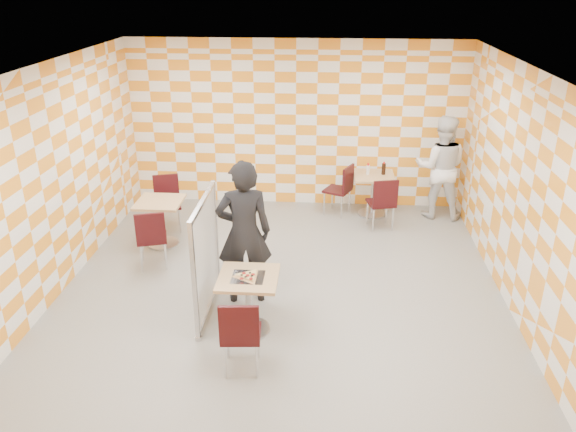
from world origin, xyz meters
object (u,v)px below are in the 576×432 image
object	(u,v)px
sport_bottle	(368,169)
partition	(206,256)
chair_empty_far	(167,198)
chair_empty_near	(151,235)
man_dark	(244,233)
chair_second_front	(383,200)
chair_second_side	(342,186)
second_table	(373,188)
empty_table	(161,215)
chair_main_front	(240,332)
soda_bottle	(384,169)
man_white	(440,167)
main_table	(249,294)

from	to	relation	value
sport_bottle	partition	bearing A→B (deg)	-123.07
chair_empty_far	sport_bottle	distance (m)	3.51
chair_empty_near	man_dark	world-z (taller)	man_dark
chair_second_front	chair_empty_far	bearing A→B (deg)	-177.18
chair_second_side	partition	bearing A→B (deg)	-118.16
second_table	empty_table	world-z (taller)	same
chair_empty_near	sport_bottle	xyz separation A→B (m)	(3.22, 2.32, 0.29)
chair_empty_near	chair_empty_far	xyz separation A→B (m)	(-0.16, 1.43, 0.00)
empty_table	chair_empty_near	world-z (taller)	chair_empty_near
empty_table	chair_second_side	size ratio (longest dim) A/B	0.81
empty_table	chair_main_front	xyz separation A→B (m)	(1.73, -3.05, 0.04)
partition	sport_bottle	distance (m)	4.01
chair_second_front	chair_empty_near	world-z (taller)	same
empty_table	chair_main_front	world-z (taller)	chair_main_front
chair_second_front	man_dark	size ratio (longest dim) A/B	0.48
partition	second_table	bearing A→B (deg)	55.27
chair_second_front	soda_bottle	world-z (taller)	soda_bottle
chair_second_front	sport_bottle	distance (m)	0.79
empty_table	man_dark	bearing A→B (deg)	-44.29
man_white	soda_bottle	size ratio (longest dim) A/B	7.92
main_table	chair_second_front	world-z (taller)	chair_second_front
sport_bottle	second_table	bearing A→B (deg)	-23.12
main_table	empty_table	xyz separation A→B (m)	(-1.71, 2.24, 0.00)
chair_main_front	chair_empty_far	xyz separation A→B (m)	(-1.80, 3.69, 0.00)
empty_table	man_dark	world-z (taller)	man_dark
chair_second_front	sport_bottle	world-z (taller)	sport_bottle
man_white	sport_bottle	size ratio (longest dim) A/B	9.11
partition	chair_second_side	bearing A→B (deg)	61.84
chair_main_front	man_white	bearing A→B (deg)	58.09
chair_second_side	soda_bottle	world-z (taller)	soda_bottle
chair_second_side	chair_empty_near	size ratio (longest dim) A/B	1.00
soda_bottle	second_table	bearing A→B (deg)	-162.79
chair_main_front	soda_bottle	world-z (taller)	soda_bottle
chair_second_side	man_white	bearing A→B (deg)	2.63
chair_main_front	empty_table	bearing A→B (deg)	119.57
main_table	chair_empty_near	xyz separation A→B (m)	(-1.61, 1.45, 0.04)
main_table	soda_bottle	world-z (taller)	soda_bottle
main_table	man_dark	xyz separation A→B (m)	(-0.15, 0.72, 0.46)
chair_empty_far	man_dark	world-z (taller)	man_dark
empty_table	second_table	bearing A→B (deg)	23.23
chair_empty_far	chair_second_side	bearing A→B (deg)	14.93
main_table	man_white	size ratio (longest dim) A/B	0.41
chair_empty_near	chair_empty_far	size ratio (longest dim) A/B	1.00
man_dark	sport_bottle	size ratio (longest dim) A/B	9.70
man_white	soda_bottle	bearing A→B (deg)	7.28
man_white	soda_bottle	world-z (taller)	man_white
main_table	chair_second_side	world-z (taller)	chair_second_side
chair_main_front	chair_second_side	world-z (taller)	same
empty_table	chair_second_side	xyz separation A→B (m)	(2.87, 1.42, 0.04)
main_table	chair_second_front	xyz separation A→B (m)	(1.83, 3.06, 0.04)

